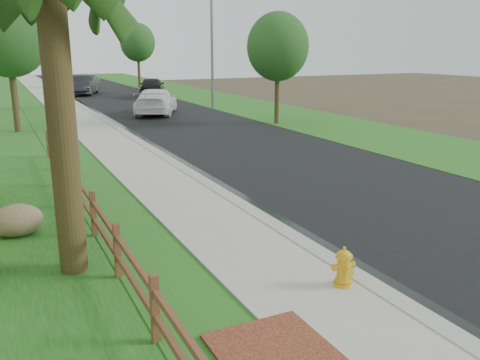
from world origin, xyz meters
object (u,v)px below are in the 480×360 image
white_suv (156,101)px  dark_car_mid (152,87)px  streetlight (209,27)px  fire_hydrant (344,268)px  ranch_fence (84,198)px

white_suv → dark_car_mid: 11.78m
dark_car_mid → streetlight: streetlight is taller
white_suv → dark_car_mid: bearing=-80.7°
fire_hydrant → dark_car_mid: size_ratio=0.14×
white_suv → streetlight: size_ratio=0.57×
white_suv → dark_car_mid: dark_car_mid is taller
white_suv → fire_hydrant: bearing=104.9°
fire_hydrant → white_suv: white_suv is taller
ranch_fence → white_suv: bearing=68.4°
fire_hydrant → white_suv: (4.22, 25.35, 0.40)m
white_suv → dark_car_mid: (3.08, 11.37, 0.05)m
ranch_fence → streetlight: size_ratio=1.73×
dark_car_mid → ranch_fence: bearing=89.2°
streetlight → ranch_fence: bearing=-120.0°
dark_car_mid → streetlight: size_ratio=0.52×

